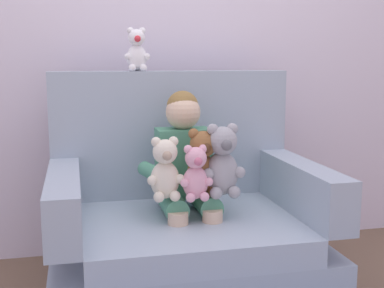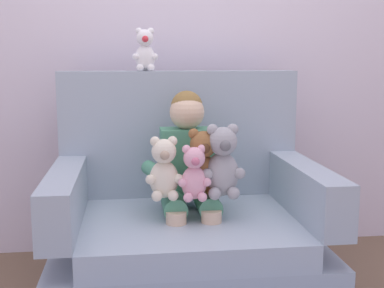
# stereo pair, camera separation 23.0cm
# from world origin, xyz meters

# --- Properties ---
(back_wall) EXTENTS (6.00, 0.10, 2.60)m
(back_wall) POSITION_xyz_m (0.00, 0.72, 1.30)
(back_wall) COLOR silver
(back_wall) RESTS_ON ground
(armchair) EXTENTS (1.25, 0.93, 1.07)m
(armchair) POSITION_xyz_m (0.00, 0.06, 0.32)
(armchair) COLOR #9EADBC
(armchair) RESTS_ON ground
(seated_child) EXTENTS (0.45, 0.39, 0.82)m
(seated_child) POSITION_xyz_m (0.01, 0.08, 0.61)
(seated_child) COLOR #4C9370
(seated_child) RESTS_ON armchair
(plush_pink) EXTENTS (0.15, 0.12, 0.25)m
(plush_pink) POSITION_xyz_m (0.02, -0.12, 0.63)
(plush_pink) COLOR #EAA8BC
(plush_pink) RESTS_ON armchair
(plush_grey) EXTENTS (0.20, 0.16, 0.34)m
(plush_grey) POSITION_xyz_m (0.15, -0.08, 0.66)
(plush_grey) COLOR #9E9EA3
(plush_grey) RESTS_ON armchair
(plush_brown) EXTENTS (0.19, 0.15, 0.31)m
(plush_brown) POSITION_xyz_m (0.07, -0.05, 0.65)
(plush_brown) COLOR brown
(plush_brown) RESTS_ON armchair
(plush_cream) EXTENTS (0.17, 0.14, 0.28)m
(plush_cream) POSITION_xyz_m (-0.12, -0.08, 0.64)
(plush_cream) COLOR silver
(plush_cream) RESTS_ON armchair
(plush_white_on_backrest) EXTENTS (0.13, 0.11, 0.22)m
(plush_white_on_backrest) POSITION_xyz_m (-0.18, 0.39, 1.17)
(plush_white_on_backrest) COLOR white
(plush_white_on_backrest) RESTS_ON armchair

